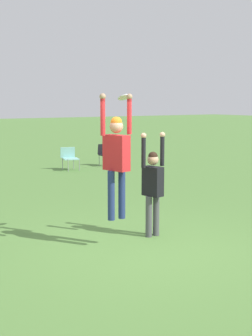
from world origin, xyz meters
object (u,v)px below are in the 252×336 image
person_jumping (116,153)px  frisbee (124,97)px  camping_chair_2 (105,153)px  camping_chair_0 (70,157)px  person_defending (153,183)px

person_jumping → frisbee: person_jumping is taller
person_jumping → camping_chair_2: (5.14, 8.95, -1.12)m
camping_chair_0 → camping_chair_2: bearing=-155.0°
frisbee → person_defending: bearing=-5.5°
camping_chair_0 → camping_chair_2: 1.66m
frisbee → person_jumping: bearing=-142.2°
person_jumping → frisbee: 1.03m
frisbee → camping_chair_2: bearing=61.0°
person_defending → camping_chair_0: bearing=151.1°
camping_chair_0 → frisbee: bearing=86.1°
person_defending → camping_chair_0: 8.91m
person_defending → frisbee: size_ratio=8.53×
frisbee → camping_chair_2: 10.15m
camping_chair_2 → frisbee: bearing=64.2°
frisbee → camping_chair_0: frisbee is taller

